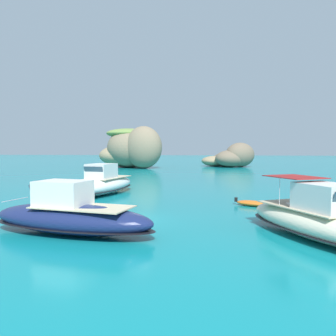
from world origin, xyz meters
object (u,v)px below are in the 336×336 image
object	(u,v)px
islet_large	(133,149)
motorboat_navy	(70,216)
dinghy_tender	(252,203)
motorboat_cream	(318,220)
islet_small	(230,158)
motorboat_white	(104,184)

from	to	relation	value
islet_large	motorboat_navy	world-z (taller)	islet_large
motorboat_navy	dinghy_tender	distance (m)	15.02
motorboat_cream	motorboat_navy	bearing A→B (deg)	-178.08
islet_small	motorboat_navy	world-z (taller)	islet_small
islet_large	dinghy_tender	xyz separation A→B (m)	(21.62, -51.87, -4.15)
motorboat_navy	motorboat_white	distance (m)	15.91
motorboat_navy	motorboat_white	xyz separation A→B (m)	(-3.07, 15.61, 0.07)
islet_large	motorboat_white	bearing A→B (deg)	-80.74
motorboat_navy	dinghy_tender	bearing A→B (deg)	42.98
dinghy_tender	motorboat_cream	bearing A→B (deg)	-78.09
motorboat_white	dinghy_tender	world-z (taller)	motorboat_white
islet_small	motorboat_white	distance (m)	54.90
dinghy_tender	islet_large	bearing A→B (deg)	112.62
motorboat_navy	dinghy_tender	size ratio (longest dim) A/B	3.62
motorboat_white	islet_large	bearing A→B (deg)	99.26
islet_small	motorboat_cream	size ratio (longest dim) A/B	1.56
islet_small	motorboat_white	world-z (taller)	islet_small
islet_small	motorboat_white	xyz separation A→B (m)	(-15.86, -52.54, -1.21)
motorboat_white	islet_small	bearing A→B (deg)	73.21
islet_small	motorboat_navy	size ratio (longest dim) A/B	1.55
motorboat_cream	motorboat_white	bearing A→B (deg)	136.70
motorboat_cream	islet_small	bearing A→B (deg)	90.21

